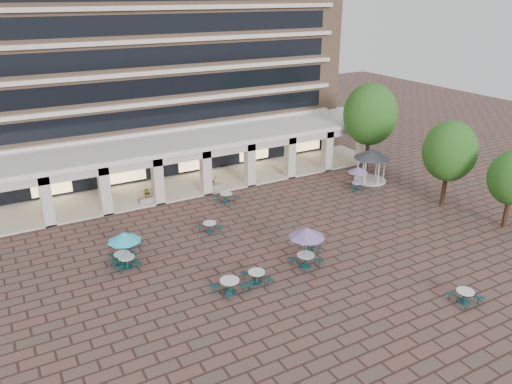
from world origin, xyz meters
The scene contains 19 objects.
ground centered at (0.00, 0.00, 0.00)m, with size 120.00×120.00×0.00m, color brown.
apartment_building centered at (0.00, 25.47, 12.60)m, with size 40.00×15.50×25.20m.
retail_arcade centered at (0.00, 14.80, 3.00)m, with size 42.00×6.60×4.40m.
picnic_table_2 centered at (-0.96, -1.97, 0.45)m, with size 1.91×1.91×0.75m.
picnic_table_3 centered at (8.23, -9.35, 0.44)m, with size 1.70×1.70×0.73m.
picnic_table_4 centered at (-7.24, 3.52, 2.08)m, with size 2.12×2.12×2.45m.
picnic_table_5 centered at (-2.83, -2.14, 0.51)m, with size 2.25×2.25×0.85m.
picnic_table_6 centered at (2.68, -1.79, 2.27)m, with size 2.31×2.31×2.67m.
picnic_table_7 centered at (4.06, -0.20, 0.39)m, with size 1.63×1.63×0.65m.
picnic_table_8 centered at (-6.34, 6.21, 0.42)m, with size 1.79×1.79×0.70m.
picnic_table_10 centered at (-0.61, 5.61, 0.43)m, with size 1.94×1.94×0.72m.
picnic_table_11 centered at (14.00, 6.90, 1.76)m, with size 1.79×1.79×2.07m.
picnic_table_12 centered at (-7.37, 4.06, 0.46)m, with size 1.92×1.92×0.76m.
picnic_table_13 centered at (2.82, 10.00, 0.46)m, with size 1.97×1.97×0.77m.
gazebo centered at (16.46, 7.99, 2.29)m, with size 3.26×3.26×3.04m.
tree_east_a centered at (17.94, 0.92, 4.55)m, with size 4.18×4.18×6.97m.
tree_east_c centered at (18.09, 10.48, 5.49)m, with size 5.04×5.04×8.40m.
planter_left centered at (-2.89, 12.90, 0.57)m, with size 1.50×0.72×1.34m.
planter_right centered at (2.89, 12.90, 0.54)m, with size 1.50×0.86×1.30m.
Camera 1 is at (-13.40, -24.34, 16.24)m, focal length 35.00 mm.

